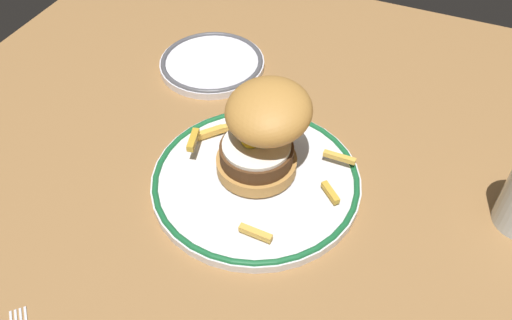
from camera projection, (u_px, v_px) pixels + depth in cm
name	position (u px, v px, depth cm)	size (l,w,h in cm)	color
ground_plane	(306.00, 188.00, 73.00)	(119.98, 98.61, 4.00)	olive
dinner_plate	(256.00, 180.00, 70.25)	(27.35, 27.35, 1.60)	silver
burger	(263.00, 130.00, 66.74)	(12.32, 13.22, 12.49)	#BB833F
fries_pile	(260.00, 143.00, 72.46)	(22.10, 22.01, 2.83)	gold
side_plate	(212.00, 63.00, 88.31)	(17.16, 17.16, 1.60)	silver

